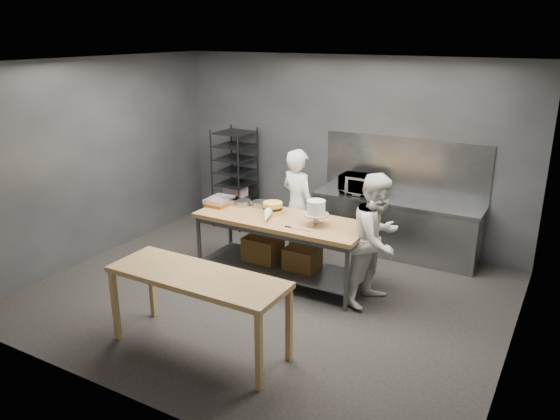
% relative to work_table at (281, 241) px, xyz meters
% --- Properties ---
extents(ground, '(6.00, 6.00, 0.00)m').
position_rel_work_table_xyz_m(ground, '(0.09, -0.52, -0.57)').
color(ground, black).
rests_on(ground, ground).
extents(back_wall, '(6.00, 0.04, 3.00)m').
position_rel_work_table_xyz_m(back_wall, '(0.09, 1.98, 0.93)').
color(back_wall, '#4C4F54').
rests_on(back_wall, ground).
extents(work_table, '(2.40, 0.90, 0.92)m').
position_rel_work_table_xyz_m(work_table, '(0.00, 0.00, 0.00)').
color(work_table, '#9C6B3E').
rests_on(work_table, ground).
extents(near_counter, '(2.00, 0.70, 0.90)m').
position_rel_work_table_xyz_m(near_counter, '(0.12, -2.00, 0.24)').
color(near_counter, '#9F7641').
rests_on(near_counter, ground).
extents(back_counter, '(2.60, 0.60, 0.90)m').
position_rel_work_table_xyz_m(back_counter, '(1.09, 1.66, -0.12)').
color(back_counter, slate).
rests_on(back_counter, ground).
extents(splashback_panel, '(2.60, 0.02, 0.90)m').
position_rel_work_table_xyz_m(splashback_panel, '(1.09, 1.96, 0.78)').
color(splashback_panel, slate).
rests_on(splashback_panel, back_counter).
extents(speed_rack, '(0.61, 0.65, 1.75)m').
position_rel_work_table_xyz_m(speed_rack, '(-1.83, 1.58, 0.28)').
color(speed_rack, black).
rests_on(speed_rack, ground).
extents(chef_behind, '(0.73, 0.60, 1.73)m').
position_rel_work_table_xyz_m(chef_behind, '(-0.11, 0.71, 0.29)').
color(chef_behind, white).
rests_on(chef_behind, ground).
extents(chef_right, '(0.82, 0.96, 1.71)m').
position_rel_work_table_xyz_m(chef_right, '(1.38, 0.01, 0.28)').
color(chef_right, silver).
rests_on(chef_right, ground).
extents(microwave, '(0.54, 0.37, 0.30)m').
position_rel_work_table_xyz_m(microwave, '(0.46, 1.66, 0.48)').
color(microwave, black).
rests_on(microwave, back_counter).
extents(frosted_cake_stand, '(0.34, 0.34, 0.34)m').
position_rel_work_table_xyz_m(frosted_cake_stand, '(0.56, -0.05, 0.56)').
color(frosted_cake_stand, '#A49B83').
rests_on(frosted_cake_stand, work_table).
extents(layer_cake, '(0.27, 0.27, 0.16)m').
position_rel_work_table_xyz_m(layer_cake, '(-0.18, 0.10, 0.43)').
color(layer_cake, '#F4C44D').
rests_on(layer_cake, work_table).
extents(cake_pans, '(0.77, 0.34, 0.07)m').
position_rel_work_table_xyz_m(cake_pans, '(-0.83, 0.22, 0.39)').
color(cake_pans, gray).
rests_on(cake_pans, work_table).
extents(piping_bag, '(0.27, 0.40, 0.12)m').
position_rel_work_table_xyz_m(piping_bag, '(-0.09, -0.22, 0.41)').
color(piping_bag, silver).
rests_on(piping_bag, work_table).
extents(offset_spatula, '(0.36, 0.02, 0.02)m').
position_rel_work_table_xyz_m(offset_spatula, '(0.37, -0.30, 0.35)').
color(offset_spatula, slate).
rests_on(offset_spatula, work_table).
extents(pastry_clamshells, '(0.32, 0.41, 0.11)m').
position_rel_work_table_xyz_m(pastry_clamshells, '(-1.06, 0.04, 0.40)').
color(pastry_clamshells, '#A15020').
rests_on(pastry_clamshells, work_table).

